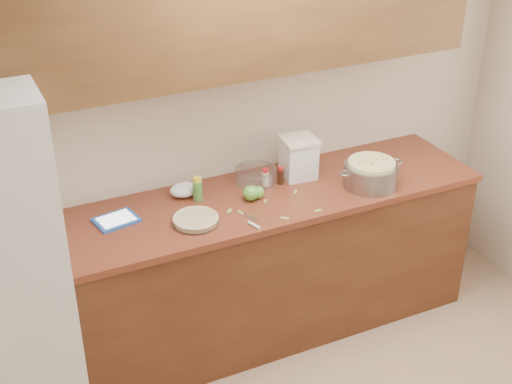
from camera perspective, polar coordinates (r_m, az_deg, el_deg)
name	(u,v)px	position (r m, az deg, el deg)	size (l,w,h in m)	color
room_shell	(427,284)	(2.69, 13.55, -7.19)	(3.60, 3.60, 3.60)	tan
counter_run	(255,265)	(4.19, -0.08, -5.89)	(2.64, 0.68, 0.92)	#5C311A
upper_cabinets	(242,4)	(3.69, -1.16, 14.79)	(2.60, 0.34, 0.70)	brown
pie	(196,220)	(3.70, -4.85, -2.23)	(0.25, 0.25, 0.04)	silver
colander	(371,174)	(4.08, 9.16, 1.45)	(0.41, 0.31, 0.15)	gray
flour_canister	(299,157)	(4.12, 3.42, 2.81)	(0.21, 0.21, 0.24)	white
tablet	(116,220)	(3.79, -11.12, -2.21)	(0.24, 0.20, 0.02)	#2452AE
paring_knife	(254,224)	(3.68, -0.19, -2.57)	(0.07, 0.18, 0.02)	gray
lemon_bottle	(198,189)	(3.89, -4.70, 0.23)	(0.05, 0.05, 0.14)	#4C8C38
cinnamon_shaker	(266,177)	(4.05, 0.77, 1.18)	(0.04, 0.04, 0.10)	beige
vanilla_bottle	(281,176)	(4.06, 1.99, 1.30)	(0.04, 0.04, 0.10)	black
mixing_bowl	(255,175)	(4.08, -0.04, 1.40)	(0.24, 0.24, 0.09)	silver
paper_towel	(184,190)	(3.97, -5.75, 0.18)	(0.16, 0.13, 0.07)	white
apple_left	(251,193)	(3.89, -0.42, -0.09)	(0.09, 0.09, 0.10)	#59A636
apple_center	(257,192)	(3.92, 0.12, -0.01)	(0.07, 0.07, 0.09)	#59A636
peel_a	(241,212)	(3.79, -1.22, -1.65)	(0.04, 0.02, 0.00)	#8BAA53
peel_b	(229,211)	(3.81, -2.14, -1.52)	(0.04, 0.02, 0.00)	#8BAA53
peel_c	(266,201)	(3.90, 0.77, -0.74)	(0.04, 0.01, 0.00)	#8BAA53
peel_d	(295,192)	(4.00, 3.17, 0.04)	(0.03, 0.01, 0.00)	#8BAA53
peel_e	(318,210)	(3.83, 4.99, -1.48)	(0.04, 0.02, 0.00)	#8BAA53
peel_f	(285,218)	(3.75, 2.32, -2.09)	(0.04, 0.02, 0.00)	#8BAA53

